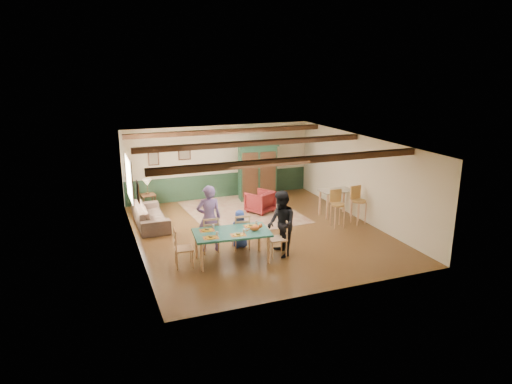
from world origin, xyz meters
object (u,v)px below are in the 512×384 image
object	(u,v)px
dining_table	(232,246)
cat	(255,228)
dining_chair_end_right	(277,238)
sofa	(150,215)
bar_stool_left	(338,209)
bar_stool_right	(359,205)
armchair	(260,202)
person_woman	(281,224)
end_table	(148,202)
dining_chair_far_left	(210,234)
dining_chair_end_left	(184,248)
table_lamp	(147,187)
armoire	(257,172)
person_man	(209,218)
person_child	(240,229)
dining_chair_far_right	(241,231)
counter_table	(336,203)

from	to	relation	value
dining_table	cat	size ratio (longest dim) A/B	5.00
dining_table	cat	xyz separation A→B (m)	(0.56, -0.15, 0.49)
dining_chair_end_right	sofa	distance (m)	4.51
dining_table	bar_stool_left	world-z (taller)	bar_stool_left
bar_stool_right	armchair	bearing A→B (deg)	132.29
person_woman	end_table	bearing A→B (deg)	-147.23
dining_chair_far_left	dining_chair_end_right	bearing A→B (deg)	155.08
dining_chair_end_left	dining_chair_far_left	bearing A→B (deg)	-46.17
bar_stool_right	table_lamp	bearing A→B (deg)	141.75
armoire	dining_table	bearing A→B (deg)	-109.83
table_lamp	bar_stool_left	distance (m)	6.38
armchair	sofa	bearing A→B (deg)	-30.70
person_man	person_child	size ratio (longest dim) A/B	1.72
dining_chair_far_right	armoire	xyz separation A→B (m)	(2.11, 4.23, 0.55)
end_table	table_lamp	bearing A→B (deg)	0.00
dining_chair_far_right	armoire	world-z (taller)	armoire
person_man	cat	xyz separation A→B (m)	(0.91, -1.03, -0.02)
table_lamp	end_table	bearing A→B (deg)	0.00
sofa	dining_chair_end_right	bearing A→B (deg)	-143.47
dining_chair_far_left	armoire	bearing A→B (deg)	-120.31
cat	counter_table	size ratio (longest dim) A/B	0.36
person_man	person_woman	size ratio (longest dim) A/B	1.05
cat	bar_stool_left	distance (m)	3.55
person_woman	person_child	xyz separation A→B (m)	(-0.81, 0.91, -0.34)
sofa	table_lamp	world-z (taller)	table_lamp
table_lamp	bar_stool_right	distance (m)	7.00
bar_stool_left	bar_stool_right	distance (m)	0.79
dining_chair_end_left	dining_chair_far_right	bearing A→B (deg)	-65.08
person_woman	cat	bearing A→B (deg)	-81.87
bar_stool_left	bar_stool_right	size ratio (longest dim) A/B	0.97
cat	bar_stool_right	xyz separation A→B (m)	(4.02, 1.47, -0.29)
armoire	sofa	xyz separation A→B (m)	(-4.12, -1.47, -0.72)
cat	bar_stool_right	size ratio (longest dim) A/B	0.32
dining_chair_far_left	sofa	world-z (taller)	dining_chair_far_left
sofa	bar_stool_right	xyz separation A→B (m)	(6.12, -2.16, 0.27)
dining_table	dining_chair_far_right	world-z (taller)	dining_chair_far_right
bar_stool_right	counter_table	bearing A→B (deg)	100.04
dining_chair_far_left	dining_chair_far_right	xyz separation A→B (m)	(0.84, -0.07, 0.00)
armoire	person_woman	bearing A→B (deg)	-96.44
person_woman	armchair	xyz separation A→B (m)	(0.81, 3.58, -0.50)
dining_chair_far_right	cat	xyz separation A→B (m)	(0.08, -0.87, 0.38)
bar_stool_left	dining_chair_far_right	bearing A→B (deg)	-166.15
person_man	dining_table	bearing A→B (deg)	116.57
dining_table	person_man	world-z (taller)	person_man
dining_chair_far_left	sofa	bearing A→B (deg)	-61.27
dining_chair_end_right	armchair	bearing A→B (deg)	170.65
person_man	cat	distance (m)	1.37
dining_chair_far_left	cat	size ratio (longest dim) A/B	2.64
dining_table	dining_chair_far_left	distance (m)	0.87
person_woman	counter_table	distance (m)	3.84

